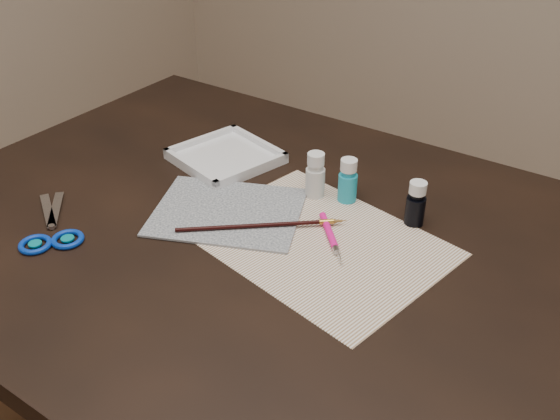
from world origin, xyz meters
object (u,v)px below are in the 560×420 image
Objects in this scene: canvas at (228,212)px; palette_tray at (226,156)px; scissors at (47,221)px; paint_bottle_white at (315,175)px; paint_bottle_navy at (416,203)px; paper at (319,242)px; paint_bottle_cyan at (348,180)px.

canvas is 1.41× the size of palette_tray.
palette_tray is at bearing -75.28° from scissors.
paint_bottle_white is 1.07× the size of paint_bottle_navy.
palette_tray is (0.10, 0.35, 0.01)m from scissors.
paper is at bearing -126.68° from paint_bottle_navy.
paint_bottle_navy is at bearing 53.32° from paper.
paint_bottle_cyan is at bearing 0.92° from palette_tray.
scissors is at bearing -136.94° from paint_bottle_cyan.
paint_bottle_white reaches higher than paint_bottle_cyan.
paint_bottle_navy is at bearing -113.69° from scissors.
palette_tray is (-0.22, 0.01, -0.03)m from paint_bottle_white.
canvas is 0.30m from scissors.
paint_bottle_navy is 0.39× the size of scissors.
scissors is at bearing -106.77° from palette_tray.
paint_bottle_navy is at bearing 28.93° from canvas.
canvas is at bearing -124.26° from paint_bottle_white.
paper is 0.15m from paint_bottle_white.
scissors is at bearing -151.99° from paper.
paint_bottle_cyan is at bearing -105.45° from scissors.
paper is 4.82× the size of paint_bottle_navy.
paint_bottle_navy reaches higher than palette_tray.
palette_tray reaches higher than canvas.
canvas is 0.22m from paint_bottle_cyan.
scissors reaches higher than paper.
scissors is at bearing -145.19° from paint_bottle_navy.
palette_tray is (-0.30, 0.13, 0.01)m from paper.
paint_bottle_navy is (0.18, 0.02, -0.00)m from paint_bottle_white.
paint_bottle_navy is (0.10, 0.14, 0.04)m from paper.
canvas is at bearing -174.68° from paper.
palette_tray reaches higher than paper.
paper is 1.54× the size of canvas.
paint_bottle_cyan reaches higher than paint_bottle_navy.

